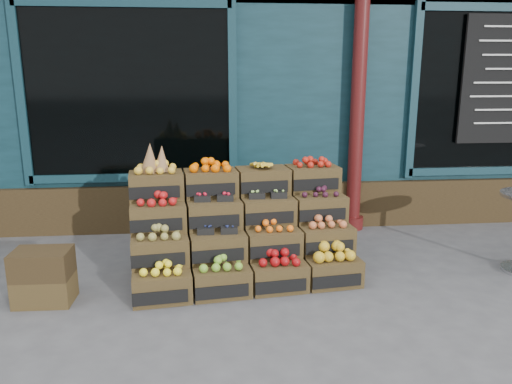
{
  "coord_description": "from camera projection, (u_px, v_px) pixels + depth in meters",
  "views": [
    {
      "loc": [
        -0.66,
        -4.07,
        2.02
      ],
      "look_at": [
        -0.2,
        0.7,
        0.85
      ],
      "focal_mm": 35.0,
      "sensor_mm": 36.0,
      "label": 1
    }
  ],
  "objects": [
    {
      "name": "ground",
      "position": [
        286.0,
        302.0,
        4.47
      ],
      "size": [
        60.0,
        60.0,
        0.0
      ],
      "primitive_type": "plane",
      "color": "#4C4C4F",
      "rests_on": "ground"
    },
    {
      "name": "spare_crates",
      "position": [
        44.0,
        277.0,
        4.41
      ],
      "size": [
        0.5,
        0.35,
        0.49
      ],
      "rotation": [
        0.0,
        0.0,
        -0.03
      ],
      "color": "#42331A",
      "rests_on": "ground"
    },
    {
      "name": "crate_display",
      "position": [
        241.0,
        235.0,
        5.01
      ],
      "size": [
        2.25,
        1.29,
        1.34
      ],
      "rotation": [
        0.0,
        0.0,
        0.12
      ],
      "color": "#42331A",
      "rests_on": "ground"
    },
    {
      "name": "shop_facade",
      "position": [
        244.0,
        49.0,
        8.85
      ],
      "size": [
        12.0,
        6.24,
        4.8
      ],
      "color": "#0F2C35",
      "rests_on": "ground"
    },
    {
      "name": "shopkeeper",
      "position": [
        109.0,
        155.0,
        6.69
      ],
      "size": [
        0.69,
        0.48,
        1.83
      ],
      "primitive_type": "imported",
      "rotation": [
        0.0,
        0.0,
        3.08
      ],
      "color": "#1D662F",
      "rests_on": "ground"
    }
  ]
}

